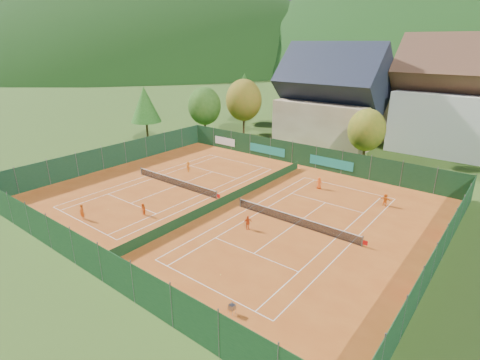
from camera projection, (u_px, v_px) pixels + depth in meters
name	position (u px, v px, depth m)	size (l,w,h in m)	color
ground	(228.00, 203.00, 39.29)	(600.00, 600.00, 0.00)	#2F4E18
clay_pad	(228.00, 203.00, 39.28)	(40.00, 32.00, 0.01)	#AA4B19
court_markings_left	(176.00, 186.00, 43.91)	(11.03, 23.83, 0.00)	white
court_markings_right	(294.00, 225.00, 34.65)	(11.03, 23.83, 0.00)	white
tennis_net_left	(177.00, 182.00, 43.65)	(13.30, 0.10, 1.02)	#59595B
tennis_net_right	(296.00, 220.00, 34.39)	(13.30, 0.10, 1.02)	#59595B
court_divider	(228.00, 199.00, 39.11)	(0.03, 28.80, 1.00)	#14381B
fence_north	(301.00, 155.00, 50.82)	(40.00, 0.10, 3.00)	#12331A
fence_south	(86.00, 255.00, 26.97)	(40.00, 0.04, 3.00)	#153B1C
fence_west	(114.00, 156.00, 50.34)	(0.04, 32.00, 3.00)	#163C24
fence_east	(439.00, 253.00, 27.23)	(0.09, 32.00, 3.00)	#163D20
chalet	(332.00, 102.00, 60.82)	(16.20, 12.00, 16.00)	beige
hotel_block_a	(472.00, 104.00, 53.98)	(21.60, 11.00, 17.25)	silver
tree_west_front	(204.00, 106.00, 64.88)	(5.72, 5.72, 8.69)	#402917
tree_west_mid	(244.00, 100.00, 66.75)	(6.44, 6.44, 9.78)	#442C18
tree_west_back	(244.00, 89.00, 75.88)	(5.60, 5.60, 10.00)	#422617
tree_center	(367.00, 130.00, 50.38)	(5.01, 5.01, 7.60)	#473119
tree_west_side	(145.00, 104.00, 62.22)	(5.04, 5.04, 9.00)	#4D331B
ball_hopper	(232.00, 307.00, 23.12)	(0.34, 0.34, 0.80)	slate
loose_ball_0	(108.00, 209.00, 37.70)	(0.07, 0.07, 0.07)	#CCD833
loose_ball_1	(221.00, 275.00, 27.19)	(0.07, 0.07, 0.07)	#CCD833
player_left_near	(82.00, 212.00, 35.48)	(0.55, 0.36, 1.51)	#D25212
player_left_mid	(143.00, 209.00, 36.29)	(0.61, 0.48, 1.27)	#F95D16
player_left_far	(188.00, 167.00, 48.43)	(0.88, 0.50, 1.36)	orange
player_right_near	(248.00, 222.00, 33.59)	(0.79, 0.33, 1.35)	#CD3E12
player_right_far_a	(319.00, 183.00, 42.87)	(0.68, 0.44, 1.39)	#EA5114
player_right_far_b	(385.00, 200.00, 38.42)	(1.24, 0.39, 1.33)	orange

